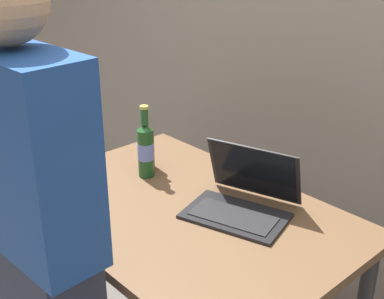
{
  "coord_description": "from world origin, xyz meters",
  "views": [
    {
      "loc": [
        1.22,
        -1.09,
        1.68
      ],
      "look_at": [
        0.04,
        0.0,
        0.99
      ],
      "focal_mm": 48.24,
      "sensor_mm": 36.0,
      "label": 1
    }
  ],
  "objects": [
    {
      "name": "beer_bottle_brown",
      "position": [
        -0.31,
        0.07,
        0.86
      ],
      "size": [
        0.07,
        0.07,
        0.3
      ],
      "color": "#1E5123",
      "rests_on": "desk"
    },
    {
      "name": "desk",
      "position": [
        0.0,
        0.0,
        0.65
      ],
      "size": [
        1.25,
        0.84,
        0.74
      ],
      "color": "brown",
      "rests_on": "ground"
    },
    {
      "name": "laptop",
      "position": [
        0.15,
        0.15,
        0.79
      ],
      "size": [
        0.43,
        0.39,
        0.23
      ],
      "color": "black",
      "rests_on": "desk"
    },
    {
      "name": "back_wall",
      "position": [
        0.0,
        0.75,
        1.3
      ],
      "size": [
        6.0,
        0.1,
        2.6
      ],
      "primitive_type": "cube",
      "color": "gray",
      "rests_on": "ground"
    },
    {
      "name": "person_figure",
      "position": [
        0.04,
        -0.58,
        0.86
      ],
      "size": [
        0.46,
        0.29,
        1.66
      ],
      "color": "#2D3347",
      "rests_on": "ground"
    },
    {
      "name": "beer_bottle_amber",
      "position": [
        -0.37,
        0.12,
        0.84
      ],
      "size": [
        0.07,
        0.07,
        0.27
      ],
      "color": "#472B14",
      "rests_on": "desk"
    }
  ]
}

